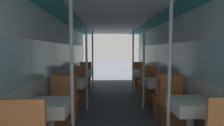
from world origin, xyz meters
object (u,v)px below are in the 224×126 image
at_px(chair_left_near_2, 81,87).
at_px(support_pole_right_1, 144,65).
at_px(dining_table_left_0, 50,110).
at_px(support_pole_right_0, 169,76).
at_px(chair_left_far_1, 78,92).
at_px(support_pole_left_2, 93,60).
at_px(dining_table_left_2, 83,75).
at_px(chair_right_far_0, 174,114).
at_px(dining_table_right_2, 142,75).
at_px(support_pole_left_0, 72,76).
at_px(support_pole_left_1, 87,65).
at_px(chair_right_far_2, 139,80).
at_px(dining_table_right_0, 191,109).
at_px(chair_right_far_1, 150,91).
at_px(chair_left_far_0, 61,115).
at_px(dining_table_right_1, 157,85).
at_px(chair_left_near_1, 68,105).
at_px(chair_left_far_2, 86,80).
at_px(chair_right_near_1, 164,104).
at_px(dining_table_left_1, 73,85).
at_px(support_pole_right_2, 133,60).
at_px(chair_right_near_2, 146,87).

distance_m(chair_left_near_2, support_pole_right_1, 2.23).
height_order(dining_table_left_0, support_pole_right_0, support_pole_right_0).
bearing_deg(chair_left_far_1, support_pole_left_2, -105.70).
bearing_deg(dining_table_left_2, chair_right_far_0, -55.05).
bearing_deg(dining_table_right_2, support_pole_left_0, -115.96).
bearing_deg(support_pole_left_1, dining_table_left_2, 100.48).
relative_size(dining_table_left_0, chair_right_far_2, 0.75).
height_order(dining_table_right_0, chair_right_far_1, chair_right_far_1).
bearing_deg(chair_left_far_0, chair_right_far_0, -180.00).
xyz_separation_m(chair_right_far_0, chair_right_far_2, (0.00, 3.54, 0.00)).
bearing_deg(dining_table_right_1, dining_table_left_2, 139.21).
distance_m(chair_left_near_2, chair_right_far_0, 3.10).
height_order(chair_left_near_1, chair_right_far_0, same).
distance_m(chair_left_far_1, chair_right_far_0, 2.71).
bearing_deg(chair_left_near_1, chair_right_far_2, 55.46).
relative_size(support_pole_right_0, dining_table_right_2, 2.95).
height_order(support_pole_left_1, chair_right_far_0, support_pole_left_1).
bearing_deg(support_pole_left_2, support_pole_left_1, -90.00).
relative_size(chair_left_far_2, chair_right_near_1, 1.00).
height_order(chair_left_far_0, support_pole_left_0, support_pole_left_0).
bearing_deg(chair_left_far_1, support_pole_right_0, 125.97).
distance_m(dining_table_left_0, dining_table_left_1, 1.77).
bearing_deg(chair_right_far_0, chair_left_near_2, -48.64).
bearing_deg(dining_table_left_0, support_pole_left_2, 84.71).
relative_size(chair_left_near_2, support_pole_right_0, 0.45).
height_order(chair_left_near_1, support_pole_right_0, support_pole_right_0).
distance_m(support_pole_left_0, chair_right_far_0, 1.99).
distance_m(dining_table_left_1, support_pole_right_0, 2.52).
relative_size(support_pole_right_0, dining_table_right_1, 2.95).
xyz_separation_m(dining_table_left_1, support_pole_right_2, (1.72, 1.77, 0.49)).
bearing_deg(support_pole_left_0, chair_right_far_2, 67.42).
xyz_separation_m(chair_right_far_0, support_pole_right_1, (-0.33, 1.16, 0.80)).
distance_m(support_pole_left_2, dining_table_right_0, 3.97).
bearing_deg(dining_table_right_0, dining_table_left_0, 180.00).
xyz_separation_m(chair_left_far_2, chair_right_far_0, (2.05, -3.54, 0.00)).
bearing_deg(chair_right_near_1, support_pole_right_0, -105.70).
distance_m(chair_left_far_2, support_pole_left_2, 1.06).
xyz_separation_m(dining_table_left_1, chair_left_far_2, (0.00, 2.37, -0.31)).
bearing_deg(support_pole_right_1, dining_table_left_0, -134.24).
height_order(chair_right_far_0, chair_right_near_2, same).
distance_m(support_pole_left_2, chair_right_far_1, 2.23).
distance_m(dining_table_left_1, chair_left_near_1, 0.68).
bearing_deg(chair_left_far_0, dining_table_left_1, -90.00).
distance_m(chair_left_far_1, support_pole_right_0, 3.04).
distance_m(dining_table_left_0, chair_right_far_1, 3.15).
xyz_separation_m(chair_left_near_2, chair_left_far_2, (0.00, 1.21, 0.00)).
xyz_separation_m(chair_left_far_1, support_pole_left_2, (0.33, 1.16, 0.80)).
distance_m(dining_table_left_1, chair_left_near_2, 1.20).
height_order(chair_right_far_0, chair_right_near_1, same).
height_order(chair_left_far_1, support_pole_right_2, support_pole_right_2).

